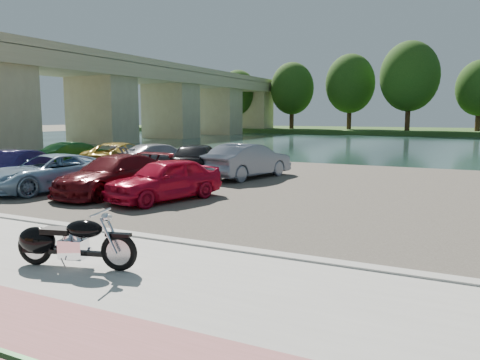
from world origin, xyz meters
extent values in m
plane|color=#595447|center=(0.00, 0.00, 0.00)|extent=(200.00, 200.00, 0.00)
cube|color=#A6A49D|center=(0.00, -1.00, 0.05)|extent=(60.00, 6.00, 0.10)
cube|color=#9D5E59|center=(0.00, -2.50, 0.10)|extent=(60.00, 2.00, 0.01)
cube|color=#A6A49D|center=(0.00, 2.00, 0.07)|extent=(60.00, 0.30, 0.14)
cube|color=#433E36|center=(0.00, 11.00, 0.02)|extent=(60.00, 18.00, 0.04)
cube|color=#1A302D|center=(0.00, 40.00, 0.00)|extent=(120.00, 40.00, 0.00)
cube|color=#294819|center=(0.00, 72.00, 0.30)|extent=(120.00, 24.00, 0.60)
cube|color=tan|center=(-28.00, 40.00, 7.20)|extent=(7.00, 56.00, 1.40)
cube|color=tan|center=(-28.00, 40.00, 8.20)|extent=(7.00, 56.00, 0.70)
cube|color=tan|center=(-28.00, 30.00, 3.60)|extent=(6.00, 4.00, 7.20)
cube|color=tan|center=(-28.00, 42.00, 3.60)|extent=(6.00, 4.00, 7.20)
cube|color=tan|center=(-28.00, 54.00, 3.60)|extent=(6.00, 4.00, 7.20)
cube|color=tan|center=(-28.00, 66.00, 3.60)|extent=(6.00, 4.00, 7.20)
cylinder|color=#3A2515|center=(-30.00, 64.60, 2.85)|extent=(0.70, 0.70, 4.50)
ellipsoid|color=#1A3C10|center=(-30.00, 64.60, 6.45)|extent=(6.30, 6.30, 7.56)
cylinder|color=#3A2515|center=(-21.00, 66.00, 3.08)|extent=(0.70, 0.70, 4.95)
ellipsoid|color=#1A3C10|center=(-21.00, 66.00, 7.04)|extent=(6.93, 6.93, 8.32)
cylinder|color=#3A2515|center=(-12.00, 67.40, 3.30)|extent=(0.70, 0.70, 5.40)
ellipsoid|color=#1A3C10|center=(-12.00, 67.40, 7.62)|extent=(7.56, 7.56, 9.07)
cylinder|color=#3A2515|center=(-3.00, 64.60, 3.52)|extent=(0.70, 0.70, 5.85)
ellipsoid|color=#1A3C10|center=(-3.00, 64.60, 8.21)|extent=(8.19, 8.19, 9.83)
cylinder|color=#3A2515|center=(6.00, 66.00, 2.85)|extent=(0.70, 0.70, 4.50)
ellipsoid|color=#1A3C10|center=(6.00, 66.00, 6.45)|extent=(6.30, 6.30, 7.56)
torus|color=black|center=(-0.16, -0.08, 0.44)|extent=(0.69, 0.29, 0.68)
torus|color=black|center=(-1.76, -0.49, 0.44)|extent=(0.69, 0.29, 0.68)
cylinder|color=#B2B2B7|center=(-0.16, -0.08, 0.44)|extent=(0.46, 0.17, 0.46)
cylinder|color=#B2B2B7|center=(-1.76, -0.49, 0.44)|extent=(0.46, 0.17, 0.46)
cylinder|color=silver|center=(-0.27, -0.21, 0.74)|extent=(0.33, 0.13, 0.63)
cylinder|color=silver|center=(-0.32, -0.01, 0.74)|extent=(0.33, 0.13, 0.63)
cylinder|color=silver|center=(-0.48, -0.16, 1.13)|extent=(0.22, 0.74, 0.04)
sphere|color=silver|center=(-0.39, -0.13, 1.05)|extent=(0.19, 0.19, 0.16)
sphere|color=silver|center=(-0.32, -0.12, 1.05)|extent=(0.13, 0.13, 0.11)
cube|color=black|center=(-0.16, -0.08, 0.75)|extent=(0.47, 0.25, 0.06)
cube|color=black|center=(-0.96, -0.28, 0.38)|extent=(1.19, 0.40, 0.08)
cube|color=silver|center=(-1.01, -0.29, 0.45)|extent=(0.52, 0.42, 0.34)
cylinder|color=silver|center=(-0.91, -0.27, 0.65)|extent=(0.28, 0.24, 0.27)
cylinder|color=silver|center=(-1.11, -0.32, 0.65)|extent=(0.28, 0.24, 0.27)
ellipsoid|color=black|center=(-0.79, -0.24, 0.82)|extent=(0.75, 0.52, 0.32)
cube|color=black|center=(-1.30, -0.37, 0.76)|extent=(0.60, 0.41, 0.10)
ellipsoid|color=black|center=(-1.71, -0.48, 0.56)|extent=(0.79, 0.51, 0.50)
cube|color=black|center=(-1.76, -0.49, 0.49)|extent=(0.43, 0.27, 0.30)
cylinder|color=silver|center=(-1.34, -0.21, 0.32)|extent=(1.09, 0.36, 0.09)
cylinder|color=silver|center=(-1.34, -0.21, 0.40)|extent=(1.09, 0.36, 0.09)
cylinder|color=#B2B2B7|center=(-1.06, -0.49, 0.23)|extent=(0.06, 0.14, 0.22)
imported|color=#18143F|center=(-11.01, 6.15, 0.73)|extent=(2.63, 4.43, 1.38)
imported|color=#83A3BE|center=(-8.65, 6.02, 0.71)|extent=(3.18, 5.16, 1.33)
imported|color=#530B11|center=(-5.94, 6.40, 0.73)|extent=(2.26, 4.86, 1.37)
imported|color=#B50C29|center=(-3.65, 6.23, 0.73)|extent=(2.69, 4.35, 1.38)
imported|color=#0F3A17|center=(-13.53, 12.25, 0.72)|extent=(2.40, 4.33, 1.35)
imported|color=#B49029|center=(-10.91, 12.56, 0.73)|extent=(3.47, 5.41, 1.39)
imported|color=#9C9BA3|center=(-8.51, 12.79, 0.73)|extent=(3.24, 5.08, 1.37)
imported|color=black|center=(-6.00, 12.14, 0.81)|extent=(3.11, 4.87, 1.54)
imported|color=slate|center=(-3.59, 12.46, 0.80)|extent=(2.59, 4.86, 1.52)
camera|label=1|loc=(5.23, -6.24, 2.82)|focal=35.00mm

